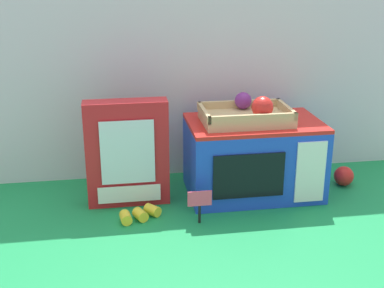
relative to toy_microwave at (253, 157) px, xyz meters
The scene contains 8 objects.
ground_plane 0.20m from the toy_microwave, behind, with size 1.70×1.70×0.00m, color #198C47.
display_back_panel 0.38m from the toy_microwave, 127.54° to the left, with size 1.61×0.03×0.78m, color silver.
toy_microwave is the anchor object (origin of this frame).
food_groups_crate 0.15m from the toy_microwave, 163.22° to the right, with size 0.27×0.18×0.09m.
cookie_set_box 0.40m from the toy_microwave, behind, with size 0.25×0.07×0.33m.
price_sign 0.28m from the toy_microwave, 138.56° to the right, with size 0.07×0.01×0.10m.
loose_toy_banana 0.41m from the toy_microwave, 160.58° to the right, with size 0.13×0.09×0.03m.
loose_toy_apple 0.33m from the toy_microwave, ahead, with size 0.07×0.07×0.07m, color red.
Camera 1 is at (-0.28, -1.49, 0.72)m, focal length 48.33 mm.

